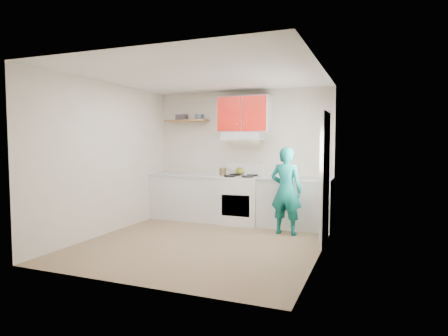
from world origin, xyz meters
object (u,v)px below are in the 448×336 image
at_px(stove, 241,200).
at_px(person, 286,191).
at_px(crock, 223,172).
at_px(kettle, 240,171).
at_px(tin, 200,117).

height_order(stove, person, person).
xyz_separation_m(crock, person, (1.41, -0.61, -0.23)).
height_order(kettle, crock, kettle).
xyz_separation_m(kettle, person, (1.09, -0.75, -0.25)).
xyz_separation_m(tin, crock, (0.54, -0.07, -1.11)).
bearing_deg(kettle, person, -15.12).
bearing_deg(crock, stove, -12.45).
height_order(kettle, person, person).
xyz_separation_m(tin, person, (1.95, -0.67, -1.34)).
bearing_deg(person, crock, -17.02).
distance_m(stove, tin, 1.90).
bearing_deg(tin, crock, -7.34).
relative_size(kettle, crock, 1.17).
distance_m(stove, person, 1.15).
bearing_deg(stove, kettle, 113.50).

